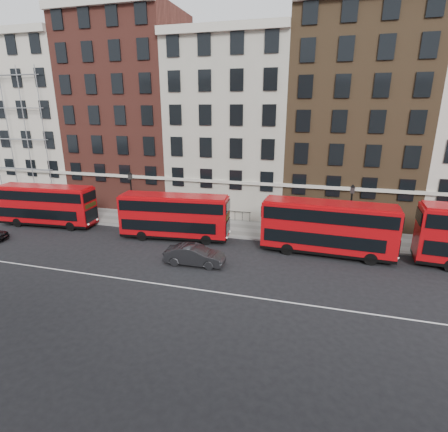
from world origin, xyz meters
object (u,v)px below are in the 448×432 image
(bus_a, at_px, (46,204))
(bus_b, at_px, (174,216))
(car_front, at_px, (195,255))
(bus_c, at_px, (327,227))

(bus_a, distance_m, bus_b, 13.89)
(car_front, bearing_deg, bus_c, -66.32)
(bus_b, bearing_deg, bus_a, 174.07)
(bus_b, xyz_separation_m, car_front, (3.68, -4.75, -1.45))
(bus_c, xyz_separation_m, car_front, (-9.62, -4.75, -1.60))
(bus_a, bearing_deg, car_front, -19.38)
(bus_a, distance_m, bus_c, 27.20)
(car_front, bearing_deg, bus_a, 72.29)
(bus_b, relative_size, bus_c, 0.95)
(bus_b, bearing_deg, bus_c, -5.90)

